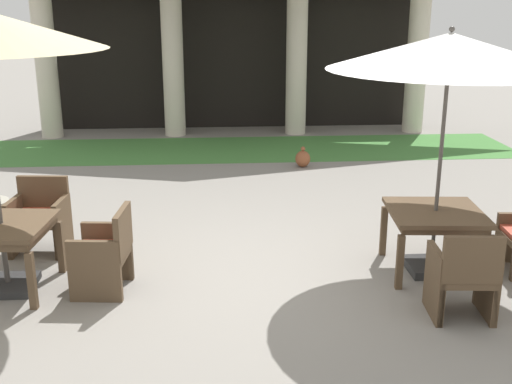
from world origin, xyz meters
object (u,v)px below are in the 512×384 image
object	(u,v)px
patio_chair_near_foreground_east	(105,254)
patio_chair_mid_left_south	(463,277)
patio_chair_near_foreground_north	(40,218)
patio_umbrella_mid_left	(450,54)
patio_table_near_foreground	(2,232)
patio_table_mid_left	(435,218)
terracotta_urn	(303,159)

from	to	relation	value
patio_chair_near_foreground_east	patio_chair_mid_left_south	distance (m)	3.54
patio_chair_near_foreground_north	patio_umbrella_mid_left	size ratio (longest dim) A/B	0.33
patio_table_near_foreground	patio_umbrella_mid_left	bearing A→B (deg)	1.69
patio_chair_near_foreground_north	patio_table_mid_left	xyz separation A→B (m)	(4.47, -0.90, 0.20)
patio_umbrella_mid_left	terracotta_urn	xyz separation A→B (m)	(-0.79, 4.60, -2.22)
patio_table_near_foreground	patio_chair_near_foreground_north	world-z (taller)	patio_chair_near_foreground_north
patio_chair_near_foreground_north	terracotta_urn	distance (m)	5.23
patio_table_near_foreground	patio_chair_near_foreground_north	size ratio (longest dim) A/B	1.17
patio_chair_near_foreground_east	patio_chair_near_foreground_north	size ratio (longest dim) A/B	1.01
terracotta_urn	patio_umbrella_mid_left	bearing A→B (deg)	-80.30
patio_chair_near_foreground_east	patio_umbrella_mid_left	xyz separation A→B (m)	(3.53, 0.23, 1.97)
patio_chair_near_foreground_east	patio_table_mid_left	size ratio (longest dim) A/B	0.83
patio_chair_near_foreground_east	patio_table_mid_left	world-z (taller)	patio_chair_near_foreground_east
patio_table_mid_left	patio_chair_mid_left_south	distance (m)	1.08
patio_table_near_foreground	patio_chair_mid_left_south	world-z (taller)	patio_chair_mid_left_south
patio_chair_near_foreground_north	patio_chair_near_foreground_east	bearing A→B (deg)	135.04
patio_chair_mid_left_south	patio_chair_near_foreground_east	bearing A→B (deg)	171.10
patio_umbrella_mid_left	terracotta_urn	distance (m)	5.17
patio_chair_near_foreground_north	patio_table_mid_left	size ratio (longest dim) A/B	0.83
patio_table_near_foreground	terracotta_urn	size ratio (longest dim) A/B	2.73
terracotta_urn	patio_table_mid_left	bearing A→B (deg)	-80.30
patio_chair_mid_left_south	patio_table_mid_left	bearing A→B (deg)	90.00
patio_chair_near_foreground_east	terracotta_urn	xyz separation A→B (m)	(2.74, 4.84, -0.25)
patio_chair_near_foreground_north	patio_umbrella_mid_left	world-z (taller)	patio_umbrella_mid_left
patio_table_near_foreground	terracotta_urn	world-z (taller)	patio_table_near_foreground
patio_table_near_foreground	terracotta_urn	xyz separation A→B (m)	(3.78, 4.74, -0.47)
patio_table_near_foreground	patio_chair_near_foreground_east	bearing A→B (deg)	-5.49
patio_umbrella_mid_left	patio_chair_mid_left_south	size ratio (longest dim) A/B	2.96
patio_table_mid_left	patio_umbrella_mid_left	world-z (taller)	patio_umbrella_mid_left
patio_table_near_foreground	patio_umbrella_mid_left	xyz separation A→B (m)	(4.56, 0.13, 1.74)
patio_table_near_foreground	patio_table_mid_left	xyz separation A→B (m)	(4.56, 0.13, -0.01)
patio_table_mid_left	patio_chair_near_foreground_east	bearing A→B (deg)	-176.19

